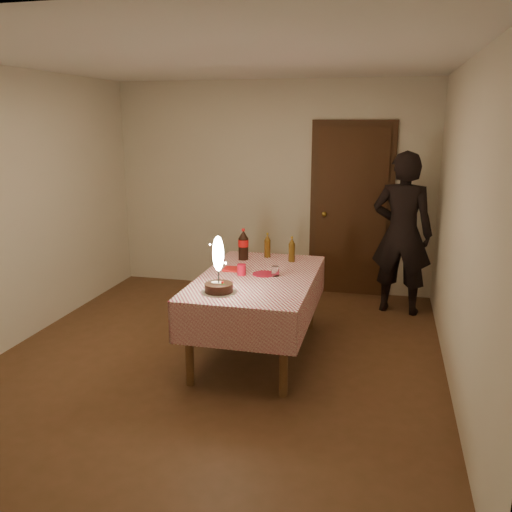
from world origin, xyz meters
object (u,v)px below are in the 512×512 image
object	(u,v)px
dining_table	(257,286)
cola_bottle	(243,245)
red_cup	(241,270)
clear_cup	(275,271)
amber_bottle_left	(267,246)
amber_bottle_right	(292,250)
red_plate	(264,274)
birthday_cake	(219,276)
photographer	(402,233)

from	to	relation	value
dining_table	cola_bottle	bearing A→B (deg)	116.88
red_cup	clear_cup	bearing A→B (deg)	7.29
cola_bottle	amber_bottle_left	bearing A→B (deg)	35.02
clear_cup	dining_table	bearing A→B (deg)	-167.80
cola_bottle	amber_bottle_right	bearing A→B (deg)	4.59
red_plate	amber_bottle_left	world-z (taller)	amber_bottle_left
dining_table	birthday_cake	bearing A→B (deg)	-109.77
dining_table	amber_bottle_right	world-z (taller)	amber_bottle_right
dining_table	photographer	xyz separation A→B (m)	(1.28, 1.50, 0.25)
red_plate	clear_cup	distance (m)	0.12
dining_table	red_cup	world-z (taller)	red_cup
cola_bottle	amber_bottle_right	distance (m)	0.49
red_cup	amber_bottle_right	xyz separation A→B (m)	(0.36, 0.59, 0.07)
dining_table	birthday_cake	size ratio (longest dim) A/B	3.65
dining_table	clear_cup	size ratio (longest dim) A/B	19.11
birthday_cake	amber_bottle_left	world-z (taller)	birthday_cake
birthday_cake	clear_cup	xyz separation A→B (m)	(0.35, 0.57, -0.10)
birthday_cake	red_plate	bearing A→B (deg)	67.93
birthday_cake	red_plate	xyz separation A→B (m)	(0.25, 0.60, -0.14)
clear_cup	red_cup	bearing A→B (deg)	-172.71
amber_bottle_left	red_plate	bearing A→B (deg)	-79.87
birthday_cake	cola_bottle	world-z (taller)	birthday_cake
birthday_cake	red_cup	world-z (taller)	birthday_cake
dining_table	photographer	world-z (taller)	photographer
red_plate	photographer	xyz separation A→B (m)	(1.23, 1.43, 0.15)
clear_cup	amber_bottle_right	xyz separation A→B (m)	(0.05, 0.55, 0.07)
amber_bottle_left	birthday_cake	bearing A→B (deg)	-96.13
dining_table	birthday_cake	xyz separation A→B (m)	(-0.19, -0.54, 0.24)
red_plate	amber_bottle_left	bearing A→B (deg)	100.13
red_cup	cola_bottle	bearing A→B (deg)	103.21
red_plate	red_cup	world-z (taller)	red_cup
red_cup	amber_bottle_left	bearing A→B (deg)	83.03
red_cup	photographer	distance (m)	2.07
amber_bottle_right	red_plate	bearing A→B (deg)	-107.15
cola_bottle	amber_bottle_left	world-z (taller)	cola_bottle
dining_table	cola_bottle	world-z (taller)	cola_bottle
red_plate	amber_bottle_right	world-z (taller)	amber_bottle_right
birthday_cake	amber_bottle_left	size ratio (longest dim) A/B	1.85
red_plate	red_cup	bearing A→B (deg)	-160.76
clear_cup	red_plate	bearing A→B (deg)	164.55
amber_bottle_right	cola_bottle	bearing A→B (deg)	-175.41
dining_table	cola_bottle	distance (m)	0.66
amber_bottle_left	photographer	size ratio (longest dim) A/B	0.14
birthday_cake	photographer	xyz separation A→B (m)	(1.48, 2.04, 0.01)
amber_bottle_left	amber_bottle_right	size ratio (longest dim) A/B	1.00
birthday_cake	amber_bottle_right	size ratio (longest dim) A/B	1.85
cola_bottle	amber_bottle_right	size ratio (longest dim) A/B	1.25
photographer	birthday_cake	bearing A→B (deg)	-125.97
clear_cup	photographer	distance (m)	1.85
dining_table	photographer	size ratio (longest dim) A/B	0.95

